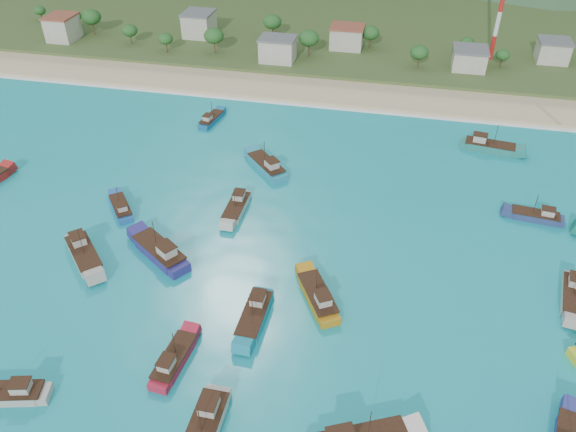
% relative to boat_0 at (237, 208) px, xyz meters
% --- Properties ---
extents(ground, '(600.00, 600.00, 0.00)m').
position_rel_boat_0_xyz_m(ground, '(18.20, -21.51, -0.70)').
color(ground, '#0D8794').
rests_on(ground, ground).
extents(beach, '(400.00, 18.00, 1.20)m').
position_rel_boat_0_xyz_m(beach, '(18.20, 57.49, -0.70)').
color(beach, beige).
rests_on(beach, ground).
extents(land, '(400.00, 110.00, 2.40)m').
position_rel_boat_0_xyz_m(land, '(18.20, 118.49, -0.70)').
color(land, '#385123').
rests_on(land, ground).
extents(surf_line, '(400.00, 2.50, 0.08)m').
position_rel_boat_0_xyz_m(surf_line, '(18.20, 47.99, -0.70)').
color(surf_line, white).
rests_on(surf_line, ground).
extents(village, '(212.45, 25.61, 7.31)m').
position_rel_boat_0_xyz_m(village, '(21.24, 80.10, 4.05)').
color(village, beige).
rests_on(village, ground).
extents(vegetation, '(279.19, 25.73, 8.19)m').
position_rel_boat_0_xyz_m(vegetation, '(7.43, 81.19, 4.40)').
color(vegetation, '#235623').
rests_on(vegetation, ground).
extents(boat_0, '(3.05, 10.17, 6.00)m').
position_rel_boat_0_xyz_m(boat_0, '(0.00, 0.00, 0.00)').
color(boat_0, beige).
rests_on(boat_0, ground).
extents(boat_3, '(10.52, 5.32, 5.97)m').
position_rel_boat_0_xyz_m(boat_3, '(-16.91, -45.98, -0.01)').
color(boat_3, '#B3ACA3').
rests_on(boat_3, ground).
extents(boat_8, '(8.33, 11.22, 6.54)m').
position_rel_boat_0_xyz_m(boat_8, '(19.10, -20.25, 0.10)').
color(boat_8, '#B67815').
rests_on(boat_8, ground).
extents(boat_9, '(3.44, 11.60, 6.85)m').
position_rel_boat_0_xyz_m(boat_9, '(9.39, -45.39, 0.15)').
color(boat_9, beige).
rests_on(boat_9, ground).
extents(boat_10, '(10.46, 10.82, 6.87)m').
position_rel_boat_0_xyz_m(boat_10, '(2.07, 15.34, 0.16)').
color(boat_10, teal).
rests_on(boat_10, ground).
extents(boat_11, '(10.73, 10.95, 6.99)m').
position_rel_boat_0_xyz_m(boat_11, '(-21.24, -18.68, 0.18)').
color(boat_11, '#A7A399').
rests_on(boat_11, ground).
extents(boat_12, '(9.64, 3.80, 5.55)m').
position_rel_boat_0_xyz_m(boat_12, '(54.84, 9.24, -0.08)').
color(boat_12, navy).
rests_on(boat_12, ground).
extents(boat_14, '(7.70, 8.72, 5.33)m').
position_rel_boat_0_xyz_m(boat_14, '(-21.31, -4.64, -0.12)').
color(boat_14, '#1F58A7').
rests_on(boat_14, ground).
extents(boat_19, '(12.49, 10.25, 7.45)m').
position_rel_boat_0_xyz_m(boat_19, '(-8.79, -15.53, 0.26)').
color(boat_19, navy).
rests_on(boat_19, ground).
extents(boat_20, '(4.93, 10.83, 6.17)m').
position_rel_boat_0_xyz_m(boat_20, '(57.57, -11.50, 0.03)').
color(boat_20, '#ADA49D').
rests_on(boat_20, ground).
extents(boat_21, '(3.73, 10.03, 5.80)m').
position_rel_boat_0_xyz_m(boat_21, '(1.82, -36.31, -0.04)').
color(boat_21, '#AC1D34').
rests_on(boat_21, ground).
extents(boat_23, '(3.98, 9.24, 5.29)m').
position_rel_boat_0_xyz_m(boat_23, '(-16.36, 33.72, -0.13)').
color(boat_23, '#145C8B').
rests_on(boat_23, ground).
extents(boat_25, '(12.20, 5.15, 6.99)m').
position_rel_boat_0_xyz_m(boat_25, '(47.92, 33.76, 0.18)').
color(boat_25, '#22746D').
rests_on(boat_25, ground).
extents(boat_28, '(3.37, 10.87, 6.39)m').
position_rel_boat_0_xyz_m(boat_28, '(10.50, -26.01, 0.07)').
color(boat_28, teal).
rests_on(boat_28, ground).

